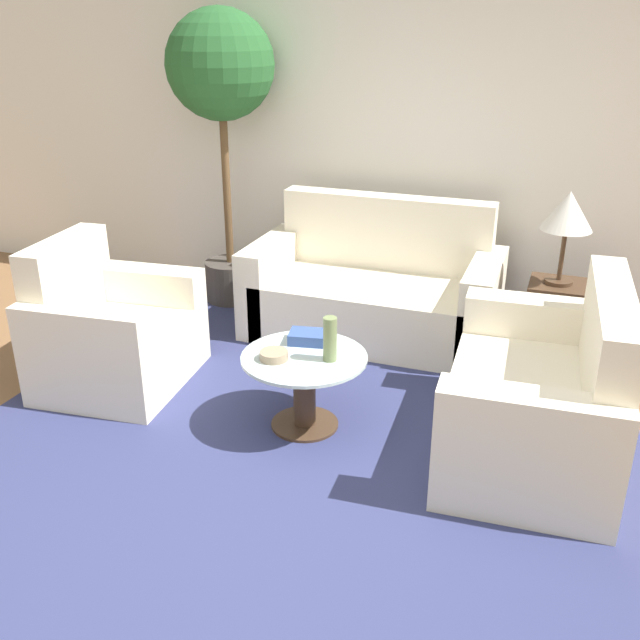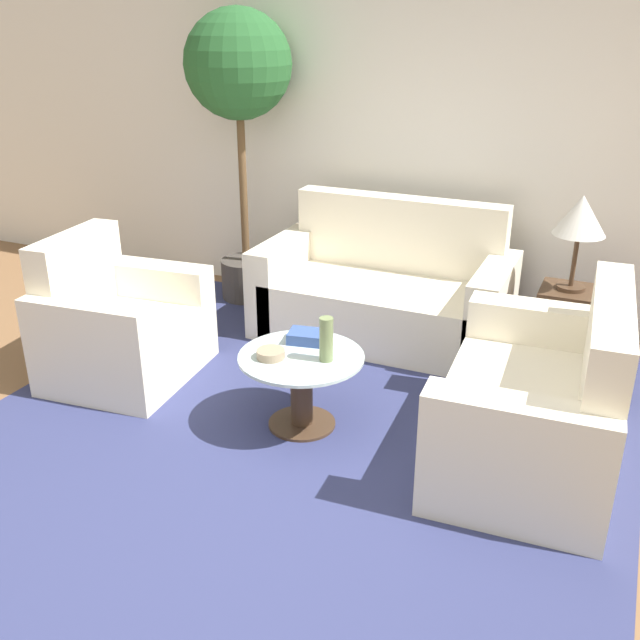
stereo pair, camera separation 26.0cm
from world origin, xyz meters
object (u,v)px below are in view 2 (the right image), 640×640
potted_plant (239,88)px  loveseat (543,409)px  table_lamp (581,218)px  book_stack (307,337)px  vase (326,339)px  coffee_table (301,381)px  sofa_main (386,294)px  bowl (271,354)px  armchair (117,330)px

potted_plant → loveseat: bearing=-29.4°
table_lamp → book_stack: bearing=-136.0°
loveseat → vase: size_ratio=5.74×
table_lamp → potted_plant: bearing=175.0°
coffee_table → table_lamp: 2.00m
sofa_main → loveseat: sofa_main is taller
book_stack → coffee_table: bearing=-85.7°
loveseat → coffee_table: loveseat is taller
loveseat → bowl: bearing=-81.4°
table_lamp → book_stack: table_lamp is taller
sofa_main → potted_plant: size_ratio=0.79×
loveseat → table_lamp: 1.40m
sofa_main → table_lamp: table_lamp is taller
table_lamp → potted_plant: (-2.50, 0.22, 0.65)m
coffee_table → potted_plant: potted_plant is taller
armchair → vase: armchair is taller
armchair → loveseat: loveseat is taller
armchair → potted_plant: potted_plant is taller
potted_plant → book_stack: (1.22, -1.46, -1.17)m
bowl → book_stack: (0.09, 0.26, 0.01)m
sofa_main → book_stack: bearing=-92.1°
coffee_table → potted_plant: (-1.27, 1.63, 1.36)m
book_stack → loveseat: bearing=-9.9°
coffee_table → bowl: (-0.14, -0.09, 0.18)m
vase → bowl: bearing=-161.5°
table_lamp → potted_plant: 2.59m
table_lamp → vase: table_lamp is taller
loveseat → coffee_table: (-1.27, -0.20, -0.02)m
bowl → table_lamp: bearing=47.6°
loveseat → coffee_table: size_ratio=2.05×
potted_plant → book_stack: potted_plant is taller
bowl → book_stack: book_stack is taller
sofa_main → table_lamp: 1.42m
armchair → vase: (1.49, -0.10, 0.26)m
vase → book_stack: 0.27m
loveseat → potted_plant: bearing=-122.5°
sofa_main → coffee_table: (0.00, -1.42, -0.02)m
table_lamp → book_stack: 1.85m
sofa_main → book_stack: (-0.04, -1.24, 0.17)m
book_stack → armchair: bearing=171.9°
coffee_table → potted_plant: bearing=128.0°
table_lamp → potted_plant: potted_plant is taller
armchair → table_lamp: table_lamp is taller
bowl → book_stack: bearing=71.3°
sofa_main → armchair: size_ratio=1.75×
sofa_main → coffee_table: size_ratio=2.53×
vase → coffee_table: bearing=-179.6°
armchair → book_stack: (1.30, 0.07, 0.17)m
loveseat → book_stack: bearing=-92.0°
armchair → potted_plant: size_ratio=0.45×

